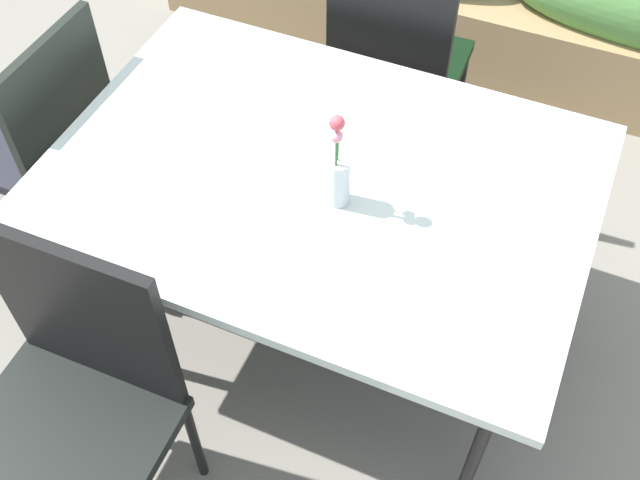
{
  "coord_description": "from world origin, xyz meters",
  "views": [
    {
      "loc": [
        0.54,
        -1.39,
        2.26
      ],
      "look_at": [
        -0.03,
        -0.06,
        0.44
      ],
      "focal_mm": 42.96,
      "sensor_mm": 36.0,
      "label": 1
    }
  ],
  "objects_px": {
    "chair_far_side": "(395,61)",
    "planter_box": "(503,8)",
    "chair_end_left": "(37,128)",
    "chair_near_left": "(69,401)",
    "flower_vase": "(339,173)",
    "dining_table": "(320,185)"
  },
  "relations": [
    {
      "from": "dining_table",
      "to": "flower_vase",
      "type": "distance_m",
      "value": 0.18
    },
    {
      "from": "chair_far_side",
      "to": "planter_box",
      "type": "distance_m",
      "value": 0.84
    },
    {
      "from": "chair_near_left",
      "to": "flower_vase",
      "type": "relative_size",
      "value": 3.25
    },
    {
      "from": "chair_near_left",
      "to": "planter_box",
      "type": "height_order",
      "value": "chair_near_left"
    },
    {
      "from": "chair_near_left",
      "to": "planter_box",
      "type": "distance_m",
      "value": 2.41
    },
    {
      "from": "chair_end_left",
      "to": "chair_near_left",
      "type": "relative_size",
      "value": 0.92
    },
    {
      "from": "flower_vase",
      "to": "chair_end_left",
      "type": "bearing_deg",
      "value": 176.41
    },
    {
      "from": "chair_near_left",
      "to": "chair_far_side",
      "type": "bearing_deg",
      "value": -101.18
    },
    {
      "from": "chair_end_left",
      "to": "planter_box",
      "type": "relative_size",
      "value": 0.29
    },
    {
      "from": "planter_box",
      "to": "chair_near_left",
      "type": "bearing_deg",
      "value": -102.29
    },
    {
      "from": "chair_near_left",
      "to": "chair_far_side",
      "type": "height_order",
      "value": "chair_near_left"
    },
    {
      "from": "planter_box",
      "to": "flower_vase",
      "type": "bearing_deg",
      "value": -93.32
    },
    {
      "from": "planter_box",
      "to": "dining_table",
      "type": "bearing_deg",
      "value": -96.42
    },
    {
      "from": "chair_end_left",
      "to": "planter_box",
      "type": "distance_m",
      "value": 1.98
    },
    {
      "from": "chair_far_side",
      "to": "planter_box",
      "type": "bearing_deg",
      "value": 72.2
    },
    {
      "from": "chair_end_left",
      "to": "flower_vase",
      "type": "xyz_separation_m",
      "value": [
        1.09,
        -0.07,
        0.31
      ]
    },
    {
      "from": "dining_table",
      "to": "chair_end_left",
      "type": "relative_size",
      "value": 1.63
    },
    {
      "from": "chair_end_left",
      "to": "flower_vase",
      "type": "bearing_deg",
      "value": -93.1
    },
    {
      "from": "dining_table",
      "to": "chair_near_left",
      "type": "relative_size",
      "value": 1.5
    },
    {
      "from": "dining_table",
      "to": "chair_end_left",
      "type": "height_order",
      "value": "chair_end_left"
    },
    {
      "from": "chair_near_left",
      "to": "chair_far_side",
      "type": "xyz_separation_m",
      "value": [
        0.29,
        1.57,
        -0.01
      ]
    },
    {
      "from": "dining_table",
      "to": "flower_vase",
      "type": "height_order",
      "value": "flower_vase"
    }
  ]
}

